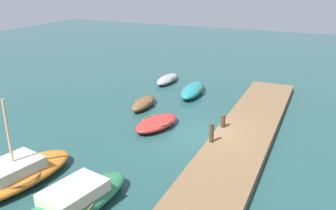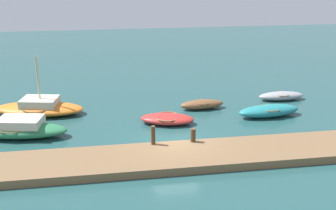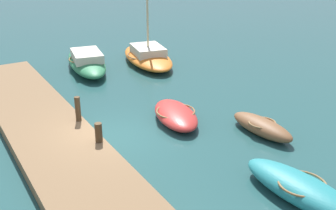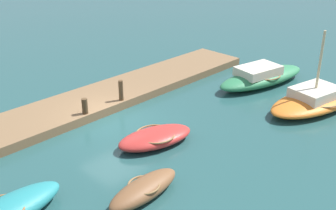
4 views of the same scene
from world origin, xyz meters
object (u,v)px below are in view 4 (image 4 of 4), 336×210
motorboat_green (261,76)px  sailboat_orange (316,99)px  dinghy_brown (144,189)px  mooring_post_west (121,90)px  mooring_post_mid_west (85,106)px  rowboat_red (155,137)px

motorboat_green → sailboat_orange: (0.79, 3.62, -0.04)m
dinghy_brown → mooring_post_west: mooring_post_west is taller
sailboat_orange → mooring_post_mid_west: sailboat_orange is taller
mooring_post_west → mooring_post_mid_west: mooring_post_west is taller
dinghy_brown → mooring_post_mid_west: bearing=-111.2°
mooring_post_mid_west → sailboat_orange: bearing=142.4°
motorboat_green → rowboat_red: (8.82, 0.60, -0.17)m
rowboat_red → sailboat_orange: bearing=173.6°
rowboat_red → dinghy_brown: 3.60m
sailboat_orange → dinghy_brown: 10.81m
rowboat_red → dinghy_brown: size_ratio=1.17×
sailboat_orange → mooring_post_mid_west: 11.15m
mooring_post_mid_west → dinghy_brown: bearing=72.2°
rowboat_red → sailboat_orange: 8.58m
motorboat_green → sailboat_orange: sailboat_orange is taller
mooring_post_west → mooring_post_mid_west: size_ratio=1.40×
motorboat_green → sailboat_orange: size_ratio=1.01×
rowboat_red → mooring_post_west: 4.05m
motorboat_green → mooring_post_mid_west: 10.13m
rowboat_red → mooring_post_west: mooring_post_west is taller
rowboat_red → dinghy_brown: bearing=54.1°
dinghy_brown → mooring_post_mid_west: mooring_post_mid_west is taller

